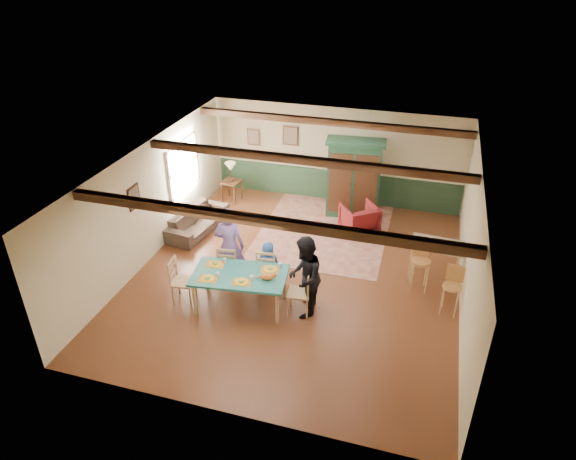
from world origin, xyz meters
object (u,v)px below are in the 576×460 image
(cat, at_px, (267,276))
(counter_table, at_px, (434,262))
(dining_chair_end_left, at_px, (183,281))
(sofa, at_px, (198,221))
(table_lamp, at_px, (231,172))
(dining_chair_far_right, at_px, (268,267))
(end_table, at_px, (232,191))
(dining_table, at_px, (240,290))
(person_woman, at_px, (304,277))
(dining_chair_far_left, at_px, (230,264))
(armoire, at_px, (354,179))
(bar_stool_left, at_px, (420,267))
(dining_chair_end_right, at_px, (299,292))
(armchair, at_px, (359,219))
(person_man, at_px, (229,246))
(person_child, at_px, (268,264))
(bar_stool_right, at_px, (451,292))

(cat, bearing_deg, counter_table, 26.71)
(dining_chair_end_left, relative_size, sofa, 0.51)
(table_lamp, bearing_deg, dining_chair_far_right, -58.05)
(end_table, bearing_deg, dining_table, -66.13)
(counter_table, bearing_deg, person_woman, -141.66)
(dining_chair_far_left, distance_m, armoire, 4.41)
(table_lamp, distance_m, bar_stool_left, 6.14)
(dining_chair_end_right, xyz_separation_m, armchair, (0.62, 3.56, -0.11))
(person_man, relative_size, person_woman, 1.05)
(dining_chair_far_right, distance_m, counter_table, 3.63)
(person_man, bearing_deg, armchair, -135.65)
(table_lamp, bearing_deg, armchair, -11.75)
(cat, xyz_separation_m, end_table, (-2.57, 4.53, -0.57))
(armoire, relative_size, armchair, 2.55)
(cat, height_order, bar_stool_left, bar_stool_left)
(dining_table, xyz_separation_m, end_table, (-1.99, 4.50, -0.09))
(dining_chair_far_left, bearing_deg, person_child, -174.29)
(person_woman, distance_m, table_lamp, 5.43)
(person_man, bearing_deg, bar_stool_right, 175.15)
(armoire, bearing_deg, bar_stool_right, -59.66)
(bar_stool_right, bearing_deg, end_table, 157.55)
(counter_table, height_order, bar_stool_right, bar_stool_right)
(dining_chair_far_right, distance_m, person_child, 0.09)
(dining_chair_end_right, distance_m, armoire, 4.49)
(cat, height_order, armoire, armoire)
(person_man, distance_m, armoire, 4.31)
(dining_chair_far_left, bearing_deg, armoire, -124.05)
(armchair, bearing_deg, person_woman, 46.13)
(bar_stool_left, distance_m, bar_stool_right, 0.92)
(end_table, height_order, counter_table, counter_table)
(person_child, relative_size, bar_stool_left, 0.92)
(sofa, bearing_deg, dining_chair_far_left, -131.31)
(armchair, height_order, sofa, armchair)
(person_woman, relative_size, counter_table, 1.56)
(dining_table, bearing_deg, cat, -3.02)
(dining_table, xyz_separation_m, counter_table, (3.71, 2.08, 0.07))
(bar_stool_left, bearing_deg, dining_chair_end_left, -165.54)
(person_child, bearing_deg, dining_chair_end_left, 27.30)
(cat, xyz_separation_m, armchair, (1.22, 3.74, -0.49))
(dining_chair_far_left, relative_size, bar_stool_left, 0.87)
(bar_stool_right, bearing_deg, bar_stool_left, 142.72)
(cat, distance_m, table_lamp, 5.21)
(person_child, bearing_deg, person_woman, 136.74)
(dining_table, xyz_separation_m, table_lamp, (-1.99, 4.50, 0.49))
(dining_chair_end_left, relative_size, table_lamp, 1.79)
(dining_chair_end_left, relative_size, bar_stool_right, 0.95)
(person_child, bearing_deg, dining_chair_end_right, 133.15)
(dining_table, relative_size, counter_table, 1.71)
(counter_table, bearing_deg, armchair, 139.61)
(dining_chair_end_left, distance_m, end_table, 4.72)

